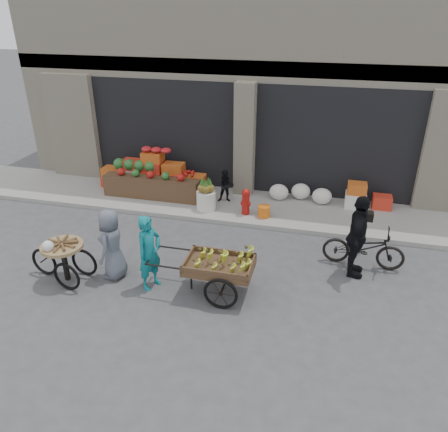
% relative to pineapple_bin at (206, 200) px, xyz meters
% --- Properties ---
extents(ground, '(80.00, 80.00, 0.00)m').
position_rel_pineapple_bin_xyz_m(ground, '(0.75, -3.60, -0.37)').
color(ground, '#424244').
rests_on(ground, ground).
extents(sidewalk, '(18.00, 2.20, 0.12)m').
position_rel_pineapple_bin_xyz_m(sidewalk, '(0.75, 0.50, -0.31)').
color(sidewalk, gray).
rests_on(sidewalk, ground).
extents(building, '(14.00, 6.45, 7.00)m').
position_rel_pineapple_bin_xyz_m(building, '(0.75, 4.43, 3.00)').
color(building, beige).
rests_on(building, ground).
extents(fruit_display, '(3.10, 1.12, 1.24)m').
position_rel_pineapple_bin_xyz_m(fruit_display, '(-1.73, 0.78, 0.30)').
color(fruit_display, red).
rests_on(fruit_display, sidewalk).
extents(pineapple_bin, '(0.52, 0.52, 0.50)m').
position_rel_pineapple_bin_xyz_m(pineapple_bin, '(0.00, 0.00, 0.00)').
color(pineapple_bin, silver).
rests_on(pineapple_bin, sidewalk).
extents(fire_hydrant, '(0.22, 0.22, 0.71)m').
position_rel_pineapple_bin_xyz_m(fire_hydrant, '(1.10, -0.05, 0.13)').
color(fire_hydrant, '#A5140F').
rests_on(fire_hydrant, sidewalk).
extents(orange_bucket, '(0.32, 0.32, 0.30)m').
position_rel_pineapple_bin_xyz_m(orange_bucket, '(1.60, -0.10, -0.10)').
color(orange_bucket, orange).
rests_on(orange_bucket, sidewalk).
extents(right_bay_goods, '(3.35, 0.60, 0.70)m').
position_rel_pineapple_bin_xyz_m(right_bay_goods, '(3.36, 1.10, 0.04)').
color(right_bay_goods, silver).
rests_on(right_bay_goods, sidewalk).
extents(seated_person, '(0.51, 0.43, 0.93)m').
position_rel_pineapple_bin_xyz_m(seated_person, '(0.40, 0.60, 0.21)').
color(seated_person, black).
rests_on(seated_person, sidewalk).
extents(banana_cart, '(2.24, 1.00, 0.94)m').
position_rel_pineapple_bin_xyz_m(banana_cart, '(1.22, -3.44, 0.31)').
color(banana_cart, brown).
rests_on(banana_cart, ground).
extents(vendor_woman, '(0.57, 0.67, 1.57)m').
position_rel_pineapple_bin_xyz_m(vendor_woman, '(-0.12, -3.55, 0.42)').
color(vendor_woman, '#10747D').
rests_on(vendor_woman, ground).
extents(tricycle_cart, '(1.45, 0.93, 0.95)m').
position_rel_pineapple_bin_xyz_m(tricycle_cart, '(-1.92, -3.77, 0.20)').
color(tricycle_cart, '#9E7F51').
rests_on(tricycle_cart, ground).
extents(vendor_grey, '(0.49, 0.75, 1.53)m').
position_rel_pineapple_bin_xyz_m(vendor_grey, '(-1.01, -3.39, 0.39)').
color(vendor_grey, slate).
rests_on(vendor_grey, ground).
extents(bicycle, '(1.74, 0.69, 0.90)m').
position_rel_pineapple_bin_xyz_m(bicycle, '(4.03, -1.71, 0.08)').
color(bicycle, black).
rests_on(bicycle, ground).
extents(cyclist, '(0.49, 1.07, 1.79)m').
position_rel_pineapple_bin_xyz_m(cyclist, '(3.83, -2.11, 0.53)').
color(cyclist, black).
rests_on(cyclist, ground).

